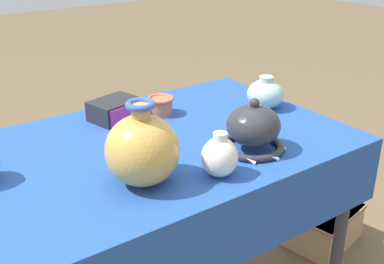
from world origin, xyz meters
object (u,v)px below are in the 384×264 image
object	(u,v)px
vase_tall_bulbous	(142,149)
jar_round_ivory	(220,157)
jar_round_celadon	(265,94)
wooden_crate	(322,223)
vase_dome_bell	(253,130)
mosaic_tile_box	(115,110)
cup_wide_terracotta	(161,105)

from	to	relation	value
vase_tall_bulbous	jar_round_ivory	world-z (taller)	vase_tall_bulbous
jar_round_celadon	wooden_crate	bearing A→B (deg)	-4.97
jar_round_celadon	wooden_crate	xyz separation A→B (m)	(0.40, -0.03, -0.72)
vase_dome_bell	jar_round_celadon	world-z (taller)	vase_dome_bell
wooden_crate	mosaic_tile_box	bearing A→B (deg)	152.69
cup_wide_terracotta	vase_tall_bulbous	bearing A→B (deg)	-127.46
vase_dome_bell	jar_round_celadon	bearing A→B (deg)	40.78
cup_wide_terracotta	mosaic_tile_box	bearing A→B (deg)	160.78
vase_tall_bulbous	cup_wide_terracotta	bearing A→B (deg)	52.54
jar_round_ivory	cup_wide_terracotta	xyz separation A→B (m)	(0.11, 0.48, -0.02)
cup_wide_terracotta	jar_round_ivory	bearing A→B (deg)	-103.11
jar_round_ivory	vase_tall_bulbous	bearing A→B (deg)	155.27
vase_dome_bell	cup_wide_terracotta	world-z (taller)	vase_dome_bell
jar_round_celadon	cup_wide_terracotta	bearing A→B (deg)	154.11
mosaic_tile_box	wooden_crate	size ratio (longest dim) A/B	0.49
wooden_crate	vase_dome_bell	bearing A→B (deg)	-174.21
vase_tall_bulbous	wooden_crate	distance (m)	1.31
jar_round_ivory	mosaic_tile_box	bearing A→B (deg)	94.79
mosaic_tile_box	jar_round_ivory	xyz separation A→B (m)	(0.05, -0.54, 0.02)
vase_dome_bell	mosaic_tile_box	bearing A→B (deg)	116.12
jar_round_ivory	wooden_crate	xyz separation A→B (m)	(0.86, 0.28, -0.72)
vase_tall_bulbous	jar_round_celadon	bearing A→B (deg)	18.85
jar_round_celadon	vase_tall_bulbous	bearing A→B (deg)	-161.15
vase_tall_bulbous	jar_round_ivory	bearing A→B (deg)	-24.73
mosaic_tile_box	jar_round_ivory	bearing A→B (deg)	-99.10
vase_dome_bell	mosaic_tile_box	distance (m)	0.52
vase_tall_bulbous	jar_round_celadon	distance (m)	0.69
vase_dome_bell	jar_round_celadon	distance (m)	0.37
cup_wide_terracotta	wooden_crate	xyz separation A→B (m)	(0.75, -0.21, -0.70)
jar_round_celadon	jar_round_ivory	bearing A→B (deg)	-146.20
mosaic_tile_box	cup_wide_terracotta	world-z (taller)	mosaic_tile_box
jar_round_celadon	cup_wide_terracotta	world-z (taller)	jar_round_celadon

